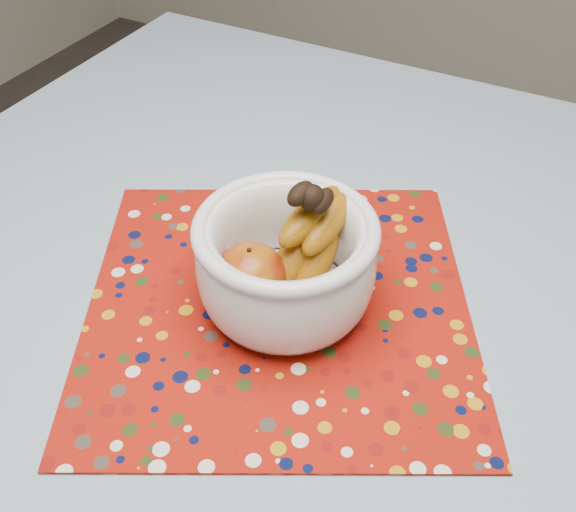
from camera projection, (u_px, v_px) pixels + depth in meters
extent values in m
cube|color=brown|center=(309.00, 346.00, 0.77)|extent=(1.20, 1.20, 0.04)
cylinder|color=brown|center=(202.00, 214.00, 1.56)|extent=(0.06, 0.06, 0.71)
cube|color=slate|center=(310.00, 332.00, 0.76)|extent=(1.32, 1.32, 0.01)
cube|color=maroon|center=(278.00, 303.00, 0.78)|extent=(0.59, 0.59, 0.00)
cylinder|color=silver|center=(286.00, 300.00, 0.77)|extent=(0.10, 0.10, 0.01)
cylinder|color=silver|center=(286.00, 294.00, 0.77)|extent=(0.15, 0.15, 0.01)
torus|color=silver|center=(286.00, 229.00, 0.70)|extent=(0.20, 0.20, 0.02)
ellipsoid|color=#6D0C04|center=(250.00, 275.00, 0.73)|extent=(0.08, 0.08, 0.07)
sphere|color=black|center=(311.00, 197.00, 0.70)|extent=(0.03, 0.03, 0.03)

